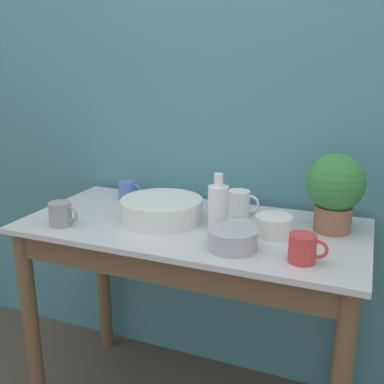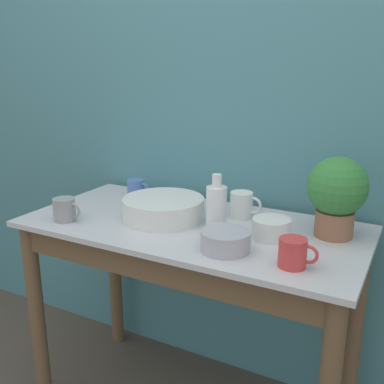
{
  "view_description": "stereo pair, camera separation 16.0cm",
  "coord_description": "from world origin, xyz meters",
  "px_view_note": "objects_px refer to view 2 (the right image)",
  "views": [
    {
      "loc": [
        0.58,
        -1.13,
        1.39
      ],
      "look_at": [
        0.0,
        0.3,
        0.94
      ],
      "focal_mm": 42.0,
      "sensor_mm": 36.0,
      "label": 1
    },
    {
      "loc": [
        0.72,
        -1.06,
        1.39
      ],
      "look_at": [
        0.0,
        0.3,
        0.94
      ],
      "focal_mm": 42.0,
      "sensor_mm": 36.0,
      "label": 2
    }
  ],
  "objects_px": {
    "potted_plant": "(337,192)",
    "bowl_small_enamel_white": "(271,228)",
    "bottle_tall": "(216,207)",
    "mug_red": "(293,253)",
    "bowl_small_steel": "(225,241)",
    "mug_blue": "(136,189)",
    "bowl_wash_large": "(163,208)",
    "mug_white": "(242,205)",
    "mug_grey": "(65,210)"
  },
  "relations": [
    {
      "from": "potted_plant",
      "to": "bowl_small_enamel_white",
      "type": "xyz_separation_m",
      "value": [
        -0.18,
        -0.12,
        -0.12
      ]
    },
    {
      "from": "bottle_tall",
      "to": "mug_red",
      "type": "bearing_deg",
      "value": -26.68
    },
    {
      "from": "bowl_small_steel",
      "to": "potted_plant",
      "type": "bearing_deg",
      "value": 45.61
    },
    {
      "from": "mug_blue",
      "to": "bowl_small_steel",
      "type": "height_order",
      "value": "mug_blue"
    },
    {
      "from": "bowl_wash_large",
      "to": "mug_blue",
      "type": "relative_size",
      "value": 2.94
    },
    {
      "from": "mug_red",
      "to": "bowl_small_enamel_white",
      "type": "xyz_separation_m",
      "value": [
        -0.13,
        0.18,
        -0.01
      ]
    },
    {
      "from": "bottle_tall",
      "to": "mug_white",
      "type": "height_order",
      "value": "bottle_tall"
    },
    {
      "from": "bowl_small_enamel_white",
      "to": "bowl_small_steel",
      "type": "xyz_separation_m",
      "value": [
        -0.09,
        -0.17,
        -0.0
      ]
    },
    {
      "from": "mug_grey",
      "to": "mug_blue",
      "type": "distance_m",
      "value": 0.37
    },
    {
      "from": "mug_red",
      "to": "bowl_small_enamel_white",
      "type": "height_order",
      "value": "mug_red"
    },
    {
      "from": "mug_white",
      "to": "bowl_small_steel",
      "type": "height_order",
      "value": "mug_white"
    },
    {
      "from": "potted_plant",
      "to": "mug_red",
      "type": "height_order",
      "value": "potted_plant"
    },
    {
      "from": "bowl_small_enamel_white",
      "to": "mug_grey",
      "type": "bearing_deg",
      "value": -165.21
    },
    {
      "from": "bowl_small_enamel_white",
      "to": "bowl_small_steel",
      "type": "distance_m",
      "value": 0.19
    },
    {
      "from": "mug_blue",
      "to": "bottle_tall",
      "type": "bearing_deg",
      "value": -22.62
    },
    {
      "from": "mug_blue",
      "to": "bowl_wash_large",
      "type": "bearing_deg",
      "value": -35.72
    },
    {
      "from": "bottle_tall",
      "to": "mug_red",
      "type": "height_order",
      "value": "bottle_tall"
    },
    {
      "from": "bowl_small_steel",
      "to": "mug_blue",
      "type": "bearing_deg",
      "value": 149.27
    },
    {
      "from": "mug_grey",
      "to": "bowl_small_enamel_white",
      "type": "relative_size",
      "value": 0.9
    },
    {
      "from": "potted_plant",
      "to": "bowl_small_enamel_white",
      "type": "relative_size",
      "value": 2.14
    },
    {
      "from": "mug_red",
      "to": "bowl_small_steel",
      "type": "relative_size",
      "value": 0.73
    },
    {
      "from": "bowl_wash_large",
      "to": "mug_red",
      "type": "bearing_deg",
      "value": -18.2
    },
    {
      "from": "mug_grey",
      "to": "mug_white",
      "type": "bearing_deg",
      "value": 31.23
    },
    {
      "from": "bowl_small_steel",
      "to": "mug_white",
      "type": "bearing_deg",
      "value": 102.67
    },
    {
      "from": "bowl_small_enamel_white",
      "to": "potted_plant",
      "type": "bearing_deg",
      "value": 32.64
    },
    {
      "from": "potted_plant",
      "to": "bottle_tall",
      "type": "relative_size",
      "value": 1.35
    },
    {
      "from": "mug_grey",
      "to": "mug_blue",
      "type": "bearing_deg",
      "value": 80.48
    },
    {
      "from": "mug_blue",
      "to": "mug_red",
      "type": "bearing_deg",
      "value": -24.28
    },
    {
      "from": "bowl_wash_large",
      "to": "mug_blue",
      "type": "distance_m",
      "value": 0.31
    },
    {
      "from": "mug_white",
      "to": "bowl_small_enamel_white",
      "type": "xyz_separation_m",
      "value": [
        0.17,
        -0.15,
        -0.02
      ]
    },
    {
      "from": "bowl_wash_large",
      "to": "bottle_tall",
      "type": "distance_m",
      "value": 0.23
    },
    {
      "from": "mug_red",
      "to": "mug_grey",
      "type": "distance_m",
      "value": 0.86
    },
    {
      "from": "mug_red",
      "to": "mug_blue",
      "type": "relative_size",
      "value": 1.11
    },
    {
      "from": "potted_plant",
      "to": "bowl_wash_large",
      "type": "xyz_separation_m",
      "value": [
        -0.6,
        -0.12,
        -0.11
      ]
    },
    {
      "from": "bowl_wash_large",
      "to": "potted_plant",
      "type": "bearing_deg",
      "value": 11.18
    },
    {
      "from": "bowl_wash_large",
      "to": "mug_grey",
      "type": "xyz_separation_m",
      "value": [
        -0.31,
        -0.19,
        0.0
      ]
    },
    {
      "from": "bowl_wash_large",
      "to": "mug_red",
      "type": "relative_size",
      "value": 2.65
    },
    {
      "from": "bottle_tall",
      "to": "mug_blue",
      "type": "relative_size",
      "value": 1.95
    },
    {
      "from": "bottle_tall",
      "to": "mug_grey",
      "type": "height_order",
      "value": "bottle_tall"
    },
    {
      "from": "bowl_wash_large",
      "to": "bowl_small_steel",
      "type": "bearing_deg",
      "value": -26.52
    },
    {
      "from": "bottle_tall",
      "to": "bowl_small_enamel_white",
      "type": "xyz_separation_m",
      "value": [
        0.19,
        0.02,
        -0.05
      ]
    },
    {
      "from": "mug_blue",
      "to": "bowl_small_steel",
      "type": "distance_m",
      "value": 0.67
    },
    {
      "from": "mug_grey",
      "to": "bowl_small_steel",
      "type": "bearing_deg",
      "value": 2.48
    },
    {
      "from": "mug_blue",
      "to": "bowl_small_enamel_white",
      "type": "relative_size",
      "value": 0.81
    },
    {
      "from": "mug_white",
      "to": "bottle_tall",
      "type": "bearing_deg",
      "value": -98.91
    },
    {
      "from": "potted_plant",
      "to": "mug_grey",
      "type": "distance_m",
      "value": 0.97
    },
    {
      "from": "mug_white",
      "to": "bowl_small_enamel_white",
      "type": "relative_size",
      "value": 0.96
    },
    {
      "from": "mug_red",
      "to": "mug_white",
      "type": "bearing_deg",
      "value": 131.23
    },
    {
      "from": "mug_white",
      "to": "mug_red",
      "type": "xyz_separation_m",
      "value": [
        0.29,
        -0.33,
        -0.01
      ]
    },
    {
      "from": "bowl_wash_large",
      "to": "mug_red",
      "type": "height_order",
      "value": "mug_red"
    }
  ]
}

